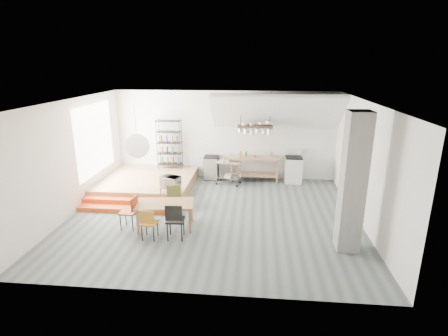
# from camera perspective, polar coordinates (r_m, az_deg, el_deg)

# --- Properties ---
(floor) EXTENTS (8.00, 8.00, 0.00)m
(floor) POSITION_cam_1_polar(r_m,az_deg,el_deg) (9.98, -1.73, -7.75)
(floor) COLOR #4F585C
(floor) RESTS_ON ground
(wall_back) EXTENTS (8.00, 0.04, 3.20)m
(wall_back) POSITION_cam_1_polar(r_m,az_deg,el_deg) (12.81, 0.14, 5.36)
(wall_back) COLOR silver
(wall_back) RESTS_ON ground
(wall_left) EXTENTS (0.04, 7.00, 3.20)m
(wall_left) POSITION_cam_1_polar(r_m,az_deg,el_deg) (10.68, -23.64, 1.58)
(wall_left) COLOR silver
(wall_left) RESTS_ON ground
(wall_right) EXTENTS (0.04, 7.00, 3.20)m
(wall_right) POSITION_cam_1_polar(r_m,az_deg,el_deg) (9.78, 22.12, 0.45)
(wall_right) COLOR silver
(wall_right) RESTS_ON ground
(ceiling) EXTENTS (8.00, 7.00, 0.02)m
(ceiling) POSITION_cam_1_polar(r_m,az_deg,el_deg) (9.12, -1.91, 10.84)
(ceiling) COLOR white
(ceiling) RESTS_ON wall_back
(slope_ceiling) EXTENTS (4.40, 1.44, 1.32)m
(slope_ceiling) POSITION_cam_1_polar(r_m,az_deg,el_deg) (12.03, 8.55, 9.01)
(slope_ceiling) COLOR white
(slope_ceiling) RESTS_ON wall_back
(window_pane) EXTENTS (0.02, 2.50, 2.20)m
(window_pane) POSITION_cam_1_polar(r_m,az_deg,el_deg) (11.92, -20.28, 4.42)
(window_pane) COLOR white
(window_pane) RESTS_ON wall_left
(platform) EXTENTS (3.00, 3.00, 0.40)m
(platform) POSITION_cam_1_polar(r_m,az_deg,el_deg) (12.25, -12.26, -2.37)
(platform) COLOR #98744C
(platform) RESTS_ON ground
(step_lower) EXTENTS (3.00, 0.35, 0.13)m
(step_lower) POSITION_cam_1_polar(r_m,az_deg,el_deg) (10.58, -15.35, -6.50)
(step_lower) COLOR #E24E1A
(step_lower) RESTS_ON ground
(step_upper) EXTENTS (3.00, 0.35, 0.27)m
(step_upper) POSITION_cam_1_polar(r_m,az_deg,el_deg) (10.86, -14.74, -5.47)
(step_upper) COLOR #E24E1A
(step_upper) RESTS_ON ground
(concrete_column) EXTENTS (0.50, 0.50, 3.20)m
(concrete_column) POSITION_cam_1_polar(r_m,az_deg,el_deg) (8.21, 20.29, -2.36)
(concrete_column) COLOR slate
(concrete_column) RESTS_ON ground
(kitchen_counter) EXTENTS (1.80, 0.60, 0.91)m
(kitchen_counter) POSITION_cam_1_polar(r_m,az_deg,el_deg) (12.65, 4.95, 0.61)
(kitchen_counter) COLOR #98744C
(kitchen_counter) RESTS_ON ground
(stove) EXTENTS (0.60, 0.60, 1.18)m
(stove) POSITION_cam_1_polar(r_m,az_deg,el_deg) (12.77, 11.23, -0.19)
(stove) COLOR white
(stove) RESTS_ON ground
(pot_rack) EXTENTS (1.20, 0.50, 1.43)m
(pot_rack) POSITION_cam_1_polar(r_m,az_deg,el_deg) (12.12, 5.24, 6.44)
(pot_rack) COLOR #3D2918
(pot_rack) RESTS_ON ceiling
(wire_shelving) EXTENTS (0.88, 0.38, 1.80)m
(wire_shelving) POSITION_cam_1_polar(r_m,az_deg,el_deg) (12.92, -8.88, 4.02)
(wire_shelving) COLOR black
(wire_shelving) RESTS_ON platform
(microwave_shelf) EXTENTS (0.60, 0.40, 0.16)m
(microwave_shelf) POSITION_cam_1_polar(r_m,az_deg,el_deg) (10.71, -8.72, -3.04)
(microwave_shelf) COLOR #98744C
(microwave_shelf) RESTS_ON platform
(paper_lantern) EXTENTS (0.60, 0.60, 0.60)m
(paper_lantern) POSITION_cam_1_polar(r_m,az_deg,el_deg) (8.79, -13.99, 3.51)
(paper_lantern) COLOR white
(paper_lantern) RESTS_ON ceiling
(dining_table) EXTENTS (1.54, 1.00, 0.69)m
(dining_table) POSITION_cam_1_polar(r_m,az_deg,el_deg) (9.18, -9.60, -6.09)
(dining_table) COLOR brown
(dining_table) RESTS_ON ground
(chair_mustard) EXTENTS (0.39, 0.39, 0.81)m
(chair_mustard) POSITION_cam_1_polar(r_m,az_deg,el_deg) (8.69, -12.26, -8.55)
(chair_mustard) COLOR #AD731D
(chair_mustard) RESTS_ON ground
(chair_black) EXTENTS (0.45, 0.45, 0.94)m
(chair_black) POSITION_cam_1_polar(r_m,az_deg,el_deg) (8.56, -8.04, -8.15)
(chair_black) COLOR black
(chair_black) RESTS_ON ground
(chair_olive) EXTENTS (0.50, 0.50, 0.90)m
(chair_olive) POSITION_cam_1_polar(r_m,az_deg,el_deg) (9.80, -8.12, -4.99)
(chair_olive) COLOR brown
(chair_olive) RESTS_ON ground
(chair_red) EXTENTS (0.42, 0.42, 0.89)m
(chair_red) POSITION_cam_1_polar(r_m,az_deg,el_deg) (9.36, -14.97, -6.55)
(chair_red) COLOR #AD3E18
(chair_red) RESTS_ON ground
(rolling_cart) EXTENTS (0.91, 0.65, 0.81)m
(rolling_cart) POSITION_cam_1_polar(r_m,az_deg,el_deg) (12.29, 0.75, -0.31)
(rolling_cart) COLOR silver
(rolling_cart) RESTS_ON ground
(mini_fridge) EXTENTS (0.51, 0.51, 0.87)m
(mini_fridge) POSITION_cam_1_polar(r_m,az_deg,el_deg) (12.86, -2.07, 0.05)
(mini_fridge) COLOR black
(mini_fridge) RESTS_ON ground
(microwave) EXTENTS (0.66, 0.55, 0.31)m
(microwave) POSITION_cam_1_polar(r_m,az_deg,el_deg) (10.65, -8.77, -2.16)
(microwave) COLOR beige
(microwave) RESTS_ON microwave_shelf
(bowl) EXTENTS (0.25, 0.25, 0.05)m
(bowl) POSITION_cam_1_polar(r_m,az_deg,el_deg) (12.52, 5.09, 1.89)
(bowl) COLOR silver
(bowl) RESTS_ON kitchen_counter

